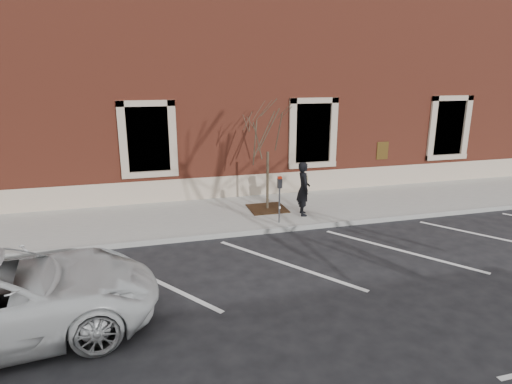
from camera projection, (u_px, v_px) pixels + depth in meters
name	position (u px, v px, depth m)	size (l,w,h in m)	color
ground	(261.00, 233.00, 12.62)	(120.00, 120.00, 0.00)	#28282B
sidewalk_near	(247.00, 213.00, 14.23)	(40.00, 3.50, 0.15)	#B8B6AD
curb_near	(262.00, 231.00, 12.56)	(40.00, 0.12, 0.15)	#9E9E99
parking_stripes	(286.00, 264.00, 10.58)	(28.00, 4.40, 0.01)	silver
building_civic	(213.00, 87.00, 18.76)	(40.00, 8.62, 8.00)	brown
man	(303.00, 189.00, 13.59)	(0.63, 0.41, 1.73)	black
parking_meter	(280.00, 191.00, 12.81)	(0.13, 0.10, 1.45)	#595B60
tree_grate	(267.00, 208.00, 14.39)	(1.22, 1.22, 0.03)	#362111
sapling	(268.00, 135.00, 13.74)	(2.13, 2.13, 3.54)	#433929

